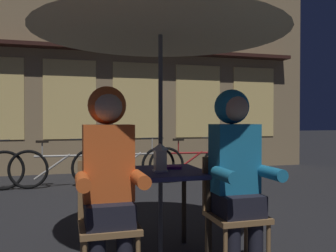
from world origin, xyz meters
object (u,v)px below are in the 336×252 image
at_px(bicycle_second, 60,168).
at_px(bicycle_fourth, 193,163).
at_px(chair_right, 232,207).
at_px(bicycle_third, 132,165).
at_px(person_right_hooded, 236,162).
at_px(book, 170,167).
at_px(cafe_table, 161,182).
at_px(patio_umbrella, 160,12).
at_px(lantern, 160,157).
at_px(potted_plant, 234,150).
at_px(person_left_hooded, 108,166).
at_px(chair_left, 108,216).

height_order(bicycle_second, bicycle_fourth, same).
relative_size(chair_right, bicycle_third, 0.52).
bearing_deg(person_right_hooded, book, 125.37).
distance_m(cafe_table, bicycle_third, 3.48).
distance_m(patio_umbrella, lantern, 1.20).
height_order(bicycle_second, book, bicycle_second).
distance_m(bicycle_third, potted_plant, 2.23).
bearing_deg(chair_right, patio_umbrella, 142.45).
distance_m(person_left_hooded, book, 0.79).
height_order(chair_right, book, chair_right).
distance_m(cafe_table, bicycle_fourth, 3.75).
bearing_deg(cafe_table, person_left_hooded, -138.43).
height_order(chair_left, chair_right, same).
relative_size(bicycle_second, potted_plant, 1.83).
distance_m(patio_umbrella, bicycle_fourth, 4.11).
bearing_deg(lantern, book, 51.10).
distance_m(bicycle_second, bicycle_third, 1.24).
bearing_deg(chair_right, potted_plant, 63.61).
relative_size(bicycle_second, bicycle_fourth, 1.00).
xyz_separation_m(chair_left, person_left_hooded, (-0.00, -0.06, 0.36)).
xyz_separation_m(person_right_hooded, potted_plant, (2.07, 4.24, -0.30)).
distance_m(chair_left, person_left_hooded, 0.36).
distance_m(cafe_table, bicycle_second, 3.61).
bearing_deg(lantern, bicycle_second, 103.44).
xyz_separation_m(person_right_hooded, bicycle_third, (-0.11, 3.87, -0.50)).
height_order(person_right_hooded, bicycle_third, person_right_hooded).
height_order(person_left_hooded, potted_plant, person_left_hooded).
distance_m(cafe_table, book, 0.18).
bearing_deg(cafe_table, person_right_hooded, -41.57).
bearing_deg(chair_right, bicycle_fourth, 74.61).
bearing_deg(person_left_hooded, book, 41.36).
height_order(patio_umbrella, book, patio_umbrella).
relative_size(lantern, book, 1.16).
bearing_deg(person_right_hooded, patio_umbrella, 138.43).
relative_size(cafe_table, person_left_hooded, 0.53).
height_order(lantern, chair_right, lantern).
relative_size(lantern, bicycle_fourth, 0.14).
bearing_deg(book, chair_right, -30.88).
relative_size(bicycle_second, bicycle_third, 1.00).
relative_size(lantern, chair_left, 0.27).
xyz_separation_m(person_left_hooded, bicycle_third, (0.85, 3.87, -0.50)).
distance_m(lantern, chair_left, 0.66).
xyz_separation_m(lantern, person_right_hooded, (0.50, -0.36, -0.01)).
relative_size(bicycle_third, book, 8.36).
bearing_deg(person_left_hooded, bicycle_third, 77.68).
distance_m(patio_umbrella, person_left_hooded, 1.37).
distance_m(bicycle_third, book, 3.39).
xyz_separation_m(patio_umbrella, bicycle_third, (0.37, 3.45, -1.71)).
bearing_deg(bicycle_fourth, bicycle_second, 178.14).
height_order(chair_left, bicycle_third, chair_left).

